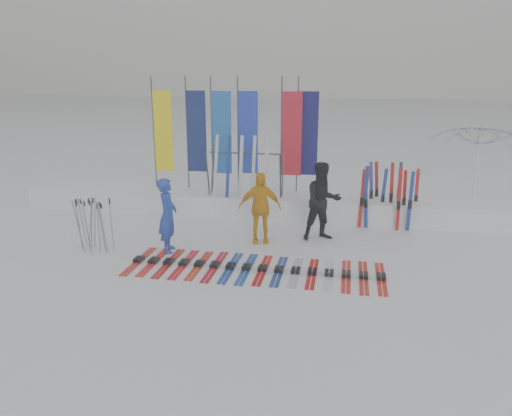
% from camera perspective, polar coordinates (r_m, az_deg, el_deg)
% --- Properties ---
extents(ground, '(120.00, 120.00, 0.00)m').
position_cam_1_polar(ground, '(10.02, -2.82, -7.92)').
color(ground, white).
rests_on(ground, ground).
extents(snow_bank, '(14.00, 1.60, 0.60)m').
position_cam_1_polar(snow_bank, '(14.18, 1.41, 0.56)').
color(snow_bank, white).
rests_on(snow_bank, ground).
extents(person_blue, '(0.52, 0.68, 1.69)m').
position_cam_1_polar(person_blue, '(11.28, -10.06, -0.84)').
color(person_blue, '#1E3EB1').
rests_on(person_blue, ground).
extents(person_black, '(1.12, 1.02, 1.89)m').
position_cam_1_polar(person_black, '(11.98, 7.62, 0.74)').
color(person_black, black).
rests_on(person_black, ground).
extents(person_yellow, '(1.06, 0.62, 1.70)m').
position_cam_1_polar(person_yellow, '(11.70, 0.44, 0.05)').
color(person_yellow, '#F2A80F').
rests_on(person_yellow, ground).
extents(tent_canopy, '(3.66, 3.69, 2.55)m').
position_cam_1_polar(tent_canopy, '(15.38, 24.01, 4.12)').
color(tent_canopy, white).
rests_on(tent_canopy, ground).
extents(ski_row, '(5.25, 1.70, 0.07)m').
position_cam_1_polar(ski_row, '(10.35, -0.18, -6.89)').
color(ski_row, red).
rests_on(ski_row, ground).
extents(pole_cluster, '(0.85, 0.55, 1.23)m').
position_cam_1_polar(pole_cluster, '(11.85, -18.18, -1.84)').
color(pole_cluster, '#595B60').
rests_on(pole_cluster, ground).
extents(feather_flags, '(4.71, 0.26, 3.20)m').
position_cam_1_polar(feather_flags, '(14.17, -2.26, 8.56)').
color(feather_flags, '#383A3F').
rests_on(feather_flags, ground).
extents(ski_rack, '(2.04, 0.80, 1.23)m').
position_cam_1_polar(ski_rack, '(13.66, -1.22, 4.63)').
color(ski_rack, '#383A3F').
rests_on(ski_rack, ground).
extents(upright_skis, '(1.51, 1.14, 1.66)m').
position_cam_1_polar(upright_skis, '(13.47, 14.64, 1.31)').
color(upright_skis, red).
rests_on(upright_skis, ground).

